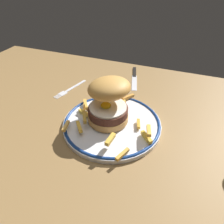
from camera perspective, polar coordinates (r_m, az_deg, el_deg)
The scene contains 6 objects.
ground_plane at distance 51.95cm, azimuth 3.16°, elevation -10.08°, with size 146.73×89.80×4.00cm, color olive.
dinner_plate at distance 54.46cm, azimuth 0.00°, elevation -3.15°, with size 25.97×25.97×1.60cm.
burger at distance 51.80cm, azimuth -0.96°, elevation 3.53°, with size 15.04×14.77×11.95cm.
fries_pile at distance 53.96cm, azimuth -0.97°, elevation -1.21°, with size 22.99×26.05×2.91cm.
fork at distance 71.62cm, azimuth -11.64°, elevation 6.33°, with size 5.07×14.26×0.36cm.
knife at distance 78.93cm, azimuth 6.30°, elevation 10.03°, with size 6.26×17.75×0.70cm.
Camera 1 is at (9.92, -33.75, 36.22)cm, focal length 32.69 mm.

